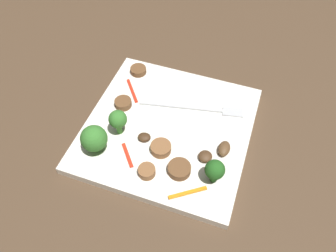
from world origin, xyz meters
The scene contains 17 objects.
ground_plane centered at (0.00, 0.00, 0.00)m, with size 1.40×1.40×0.00m, color #4C3826.
plate centered at (0.00, 0.00, 0.01)m, with size 0.27×0.27×0.02m, color white.
fork centered at (0.04, 0.05, 0.02)m, with size 0.18×0.05×0.00m.
broccoli_floret_0 centered at (-0.07, -0.04, 0.05)m, with size 0.03×0.03×0.05m.
broccoli_floret_1 centered at (-0.09, -0.08, 0.04)m, with size 0.04×0.04×0.05m.
broccoli_floret_2 centered at (0.10, -0.07, 0.04)m, with size 0.03×0.03×0.04m.
sausage_slice_0 centered at (0.04, -0.08, 0.02)m, with size 0.04×0.04×0.01m, color brown.
sausage_slice_1 centered at (-0.09, 0.02, 0.02)m, with size 0.03×0.03×0.01m, color brown.
sausage_slice_2 centered at (0.01, -0.05, 0.02)m, with size 0.03×0.03×0.01m, color brown.
sausage_slice_3 centered at (0.00, -0.10, 0.02)m, with size 0.03×0.03×0.01m, color brown.
sausage_slice_4 centered at (-0.10, 0.10, 0.02)m, with size 0.03×0.03×0.01m, color brown.
mushroom_0 centered at (-0.03, -0.04, 0.02)m, with size 0.02×0.02×0.01m, color #422B19.
mushroom_1 centered at (0.08, -0.04, 0.02)m, with size 0.02×0.02×0.01m, color #4C331E.
mushroom_2 centered at (0.10, -0.02, 0.02)m, with size 0.03×0.02×0.01m, color brown.
pepper_strip_0 centered at (0.07, -0.11, 0.02)m, with size 0.06×0.00×0.00m, color orange.
pepper_strip_1 centered at (-0.04, -0.08, 0.02)m, with size 0.05×0.01×0.00m, color red.
pepper_strip_2 centered at (-0.09, 0.05, 0.02)m, with size 0.06×0.00×0.00m, color red.
Camera 1 is at (0.11, -0.32, 0.45)m, focal length 35.42 mm.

